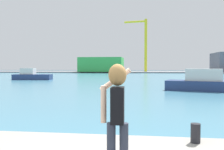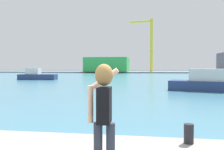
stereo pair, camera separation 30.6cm
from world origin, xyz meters
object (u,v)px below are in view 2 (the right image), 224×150
at_px(warehouse_left, 107,65).
at_px(port_crane, 150,41).
at_px(boat_moored, 37,76).
at_px(person_photographer, 104,107).
at_px(boat_moored_2, 218,84).
at_px(harbor_bollard, 189,134).

relative_size(warehouse_left, port_crane, 0.81).
bearing_deg(boat_moored, person_photographer, -68.92).
bearing_deg(person_photographer, boat_moored_2, -21.24).
bearing_deg(person_photographer, harbor_bollard, -42.42).
distance_m(harbor_bollard, port_crane, 86.61).
height_order(harbor_bollard, boat_moored, boat_moored).
distance_m(person_photographer, warehouse_left, 88.06).
distance_m(harbor_bollard, boat_moored, 39.55).
bearing_deg(port_crane, person_photographer, -90.37).
bearing_deg(warehouse_left, port_crane, 3.70).
height_order(harbor_bollard, boat_moored_2, boat_moored_2).
relative_size(harbor_bollard, boat_moored, 0.07).
bearing_deg(harbor_bollard, port_crane, 90.66).
height_order(harbor_bollard, warehouse_left, warehouse_left).
xyz_separation_m(harbor_bollard, boat_moored_2, (5.18, 17.57, -0.01)).
distance_m(boat_moored_2, port_crane, 69.49).
bearing_deg(boat_moored, warehouse_left, 80.12).
xyz_separation_m(person_photographer, boat_moored_2, (6.75, 19.41, -0.86)).
height_order(harbor_bollard, port_crane, port_crane).
distance_m(person_photographer, boat_moored_2, 20.57).
bearing_deg(person_photographer, boat_moored, 25.02).
height_order(person_photographer, harbor_bollard, person_photographer).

